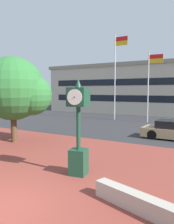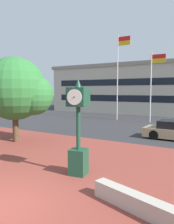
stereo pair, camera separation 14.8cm
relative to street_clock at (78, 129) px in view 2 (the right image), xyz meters
name	(u,v)px [view 2 (the right image)]	position (x,y,z in m)	size (l,w,h in m)	color
plaza_brick_paving	(59,176)	(-0.52, -0.58, -1.83)	(44.00, 13.58, 0.01)	brown
planter_wall	(141,205)	(3.06, -1.57, -1.58)	(3.20, 0.40, 0.50)	#ADA393
street_clock	(78,129)	(0.00, 0.00, 0.00)	(0.85, 0.88, 3.80)	#19422D
plaza_tree	(18,90)	(-6.54, 2.92, 1.53)	(4.36, 4.05, 5.48)	#4C3823
flagpole_primary	(119,71)	(-5.58, 16.58, 3.68)	(1.50, 0.14, 9.50)	silver
flagpole_secondary	(152,81)	(-1.77, 16.58, 2.46)	(1.50, 0.14, 7.29)	silver
civic_building	(161,89)	(-3.99, 29.75, 1.80)	(32.04, 15.07, 7.24)	beige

